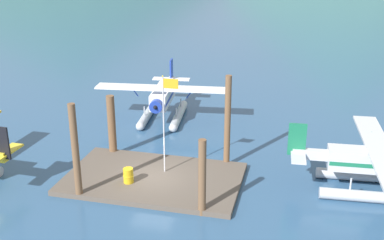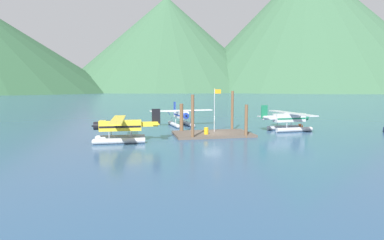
{
  "view_description": "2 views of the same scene",
  "coord_description": "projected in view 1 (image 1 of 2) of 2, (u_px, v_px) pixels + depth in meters",
  "views": [
    {
      "loc": [
        8.3,
        -24.18,
        13.36
      ],
      "look_at": [
        1.4,
        3.83,
        2.58
      ],
      "focal_mm": 45.06,
      "sensor_mm": 36.0,
      "label": 1
    },
    {
      "loc": [
        -10.66,
        -38.57,
        6.28
      ],
      "look_at": [
        -2.29,
        2.6,
        1.8
      ],
      "focal_mm": 28.05,
      "sensor_mm": 36.0,
      "label": 2
    }
  ],
  "objects": [
    {
      "name": "piling_far_left",
      "position": [
        112.0,
        126.0,
        31.29
      ],
      "size": [
        0.52,
        0.52,
        4.11
      ],
      "primitive_type": "cylinder",
      "color": "brown",
      "rests_on": "ground"
    },
    {
      "name": "piling_near_right",
      "position": [
        202.0,
        178.0,
        24.31
      ],
      "size": [
        0.4,
        0.4,
        4.21
      ],
      "primitive_type": "cylinder",
      "color": "brown",
      "rests_on": "ground"
    },
    {
      "name": "piling_far_right",
      "position": [
        227.0,
        122.0,
        29.45
      ],
      "size": [
        0.38,
        0.38,
        5.89
      ],
      "primitive_type": "cylinder",
      "color": "brown",
      "rests_on": "ground"
    },
    {
      "name": "dock_platform",
      "position": [
        154.0,
        179.0,
        28.47
      ],
      "size": [
        10.28,
        6.26,
        0.3
      ],
      "primitive_type": "cube",
      "color": "brown",
      "rests_on": "ground"
    },
    {
      "name": "piling_near_left",
      "position": [
        76.0,
        153.0,
        25.66
      ],
      "size": [
        0.39,
        0.39,
        5.51
      ],
      "primitive_type": "cylinder",
      "color": "brown",
      "rests_on": "ground"
    },
    {
      "name": "flagpole",
      "position": [
        166.0,
        113.0,
        27.69
      ],
      "size": [
        0.95,
        0.1,
        5.98
      ],
      "color": "silver",
      "rests_on": "dock_platform"
    },
    {
      "name": "seaplane_white_bow_left",
      "position": [
        163.0,
        100.0,
        37.96
      ],
      "size": [
        10.49,
        7.95,
        3.84
      ],
      "color": "#B7BABF",
      "rests_on": "ground"
    },
    {
      "name": "fuel_drum",
      "position": [
        128.0,
        175.0,
        27.56
      ],
      "size": [
        0.62,
        0.62,
        0.88
      ],
      "color": "gold",
      "rests_on": "dock_platform"
    },
    {
      "name": "ground_plane",
      "position": [
        154.0,
        181.0,
        28.53
      ],
      "size": [
        1200.0,
        1200.0,
        0.0
      ],
      "primitive_type": "plane",
      "color": "#2D5175"
    },
    {
      "name": "seaplane_silver_stbd_fwd",
      "position": [
        372.0,
        166.0,
        26.8
      ],
      "size": [
        7.97,
        10.47,
        3.84
      ],
      "color": "#B7BABF",
      "rests_on": "ground"
    }
  ]
}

